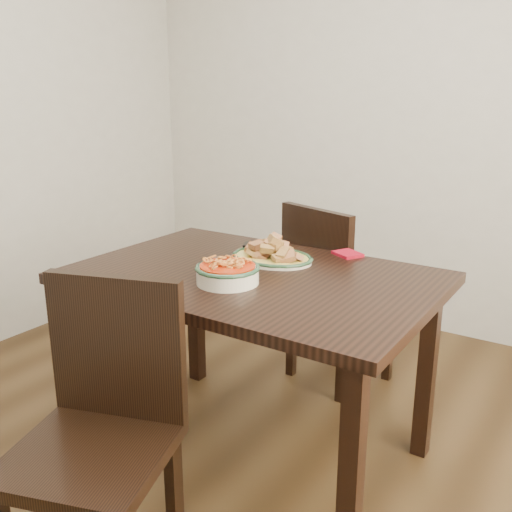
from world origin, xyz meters
The scene contains 9 objects.
floor centered at (0.00, 0.00, 0.00)m, with size 3.50×3.50×0.00m, color #332110.
wall_back centered at (0.00, 1.75, 1.30)m, with size 3.50×0.10×2.60m, color beige.
dining_table centered at (0.05, 0.14, 0.66)m, with size 1.31×0.87×0.75m.
chair_far centered at (0.04, 0.81, 0.50)m, with size 0.53×0.53×0.89m.
chair_near centered at (0.00, -0.57, 0.50)m, with size 0.53×0.53×0.89m.
fish_plate centered at (0.02, 0.31, 0.79)m, with size 0.33×0.26×0.11m.
noodle_bowl centered at (0.04, -0.01, 0.79)m, with size 0.23×0.23×0.08m.
smartphone centered at (-0.14, 0.46, 0.76)m, with size 0.13×0.07×0.01m, color black.
napkin centered at (0.24, 0.55, 0.76)m, with size 0.11×0.09×0.01m, color maroon.
Camera 1 is at (1.15, -1.52, 1.39)m, focal length 40.00 mm.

